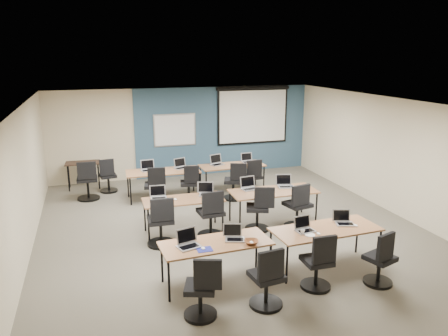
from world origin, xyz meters
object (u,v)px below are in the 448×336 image
object	(u,v)px
laptop_0	(188,242)
laptop_3	(343,220)
training_table_front_right	(326,231)
spare_chair_b	(88,184)
task_chair_6	(259,212)
task_chair_9	(190,186)
training_table_mid_right	(273,192)
laptop_8	(148,168)
whiteboard	(175,130)
laptop_6	(249,186)
laptop_1	(234,236)
laptop_2	(304,227)
training_table_back_right	(232,167)
laptop_10	(217,162)
task_chair_3	(381,263)
task_chair_10	(235,184)
task_chair_8	(155,189)
training_table_mid_left	(183,201)
projector_screen	(253,112)
training_table_front_left	(216,245)
spare_chair_a	(108,178)
laptop_9	(181,166)
laptop_7	(285,184)
utility_table	(83,165)
training_table_back_left	(163,172)
laptop_5	(207,192)
task_chair_4	(161,225)
task_chair_11	(253,180)
task_chair_0	(202,293)
task_chair_1	(267,282)
task_chair_5	(211,218)
laptop_11	(248,160)
task_chair_2	(318,266)

from	to	relation	value
laptop_0	laptop_3	bearing A→B (deg)	-14.15
training_table_front_right	spare_chair_b	world-z (taller)	spare_chair_b
task_chair_6	task_chair_9	world-z (taller)	task_chair_6
training_table_mid_right	laptop_8	xyz separation A→B (m)	(-2.41, 2.58, 0.11)
whiteboard	training_table_front_right	distance (m)	6.79
laptop_6	laptop_1	bearing A→B (deg)	-123.19
laptop_2	training_table_back_right	bearing A→B (deg)	80.05
laptop_10	laptop_1	bearing A→B (deg)	-122.30
laptop_2	task_chair_6	xyz separation A→B (m)	(-0.08, 1.85, -0.38)
task_chair_3	task_chair_10	distance (m)	4.90
laptop_3	task_chair_8	size ratio (longest dim) A/B	0.31
laptop_3	task_chair_6	xyz separation A→B (m)	(-0.90, 1.78, -0.38)
whiteboard	spare_chair_b	world-z (taller)	whiteboard
training_table_mid_left	projector_screen	bearing A→B (deg)	54.31
training_table_front_left	spare_chair_a	xyz separation A→B (m)	(-1.41, 5.59, -0.29)
training_table_front_right	laptop_10	size ratio (longest dim) A/B	5.29
laptop_2	task_chair_9	world-z (taller)	laptop_2
laptop_9	spare_chair_b	distance (m)	2.43
laptop_9	task_chair_3	bearing A→B (deg)	-88.80
training_table_front_left	laptop_7	bearing A→B (deg)	43.13
laptop_8	utility_table	distance (m)	2.12
laptop_1	laptop_2	size ratio (longest dim) A/B	0.99
training_table_mid_right	training_table_back_left	xyz separation A→B (m)	(-2.05, 2.42, -0.00)
laptop_5	laptop_8	size ratio (longest dim) A/B	0.97
training_table_mid_right	training_table_back_right	distance (m)	2.48
task_chair_4	laptop_8	distance (m)	3.14
laptop_2	spare_chair_b	size ratio (longest dim) A/B	0.30
task_chair_11	spare_chair_a	bearing A→B (deg)	156.06
projector_screen	laptop_5	distance (m)	5.04
task_chair_0	projector_screen	bearing A→B (deg)	83.43
laptop_9	laptop_7	bearing A→B (deg)	-69.73
task_chair_0	laptop_6	bearing A→B (deg)	79.17
training_table_front_left	task_chair_1	bearing A→B (deg)	-62.39
task_chair_3	task_chair_5	xyz separation A→B (m)	(-2.09, 2.68, 0.04)
laptop_6	task_chair_10	bearing A→B (deg)	76.60
whiteboard	laptop_0	distance (m)	6.71
training_table_mid_left	laptop_11	world-z (taller)	laptop_11
task_chair_0	laptop_11	xyz separation A→B (m)	(2.83, 5.78, 0.39)
task_chair_5	laptop_7	xyz separation A→B (m)	(1.94, 0.62, 0.37)
task_chair_3	laptop_11	distance (m)	5.77
training_table_back_right	laptop_0	world-z (taller)	laptop_0
laptop_0	laptop_6	world-z (taller)	laptop_6
laptop_0	laptop_5	distance (m)	2.61
task_chair_1	task_chair_9	bearing A→B (deg)	82.65
training_table_mid_right	laptop_5	size ratio (longest dim) A/B	5.59
training_table_mid_left	task_chair_2	world-z (taller)	task_chair_2
training_table_mid_left	spare_chair_a	world-z (taller)	spare_chair_a
whiteboard	laptop_9	bearing A→B (deg)	-97.01
laptop_6	laptop_7	size ratio (longest dim) A/B	1.00
task_chair_11	spare_chair_a	xyz separation A→B (m)	(-3.68, 1.37, -0.02)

